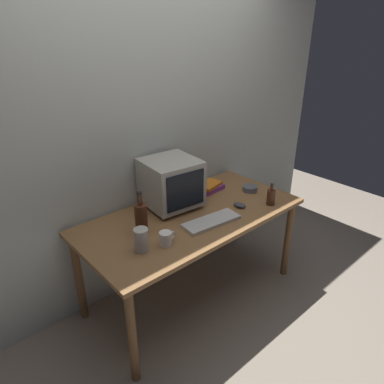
# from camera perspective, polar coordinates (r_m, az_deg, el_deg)

# --- Properties ---
(ground_plane) EXTENTS (6.00, 6.00, 0.00)m
(ground_plane) POSITION_cam_1_polar(r_m,az_deg,el_deg) (3.00, 0.00, -15.99)
(ground_plane) COLOR gray
(back_wall) EXTENTS (4.00, 0.08, 2.50)m
(back_wall) POSITION_cam_1_polar(r_m,az_deg,el_deg) (2.72, -6.64, 9.58)
(back_wall) COLOR beige
(back_wall) RESTS_ON ground
(desk) EXTENTS (1.66, 0.81, 0.73)m
(desk) POSITION_cam_1_polar(r_m,az_deg,el_deg) (2.61, 0.00, -5.17)
(desk) COLOR olive
(desk) RESTS_ON ground
(crt_monitor) EXTENTS (0.42, 0.42, 0.37)m
(crt_monitor) POSITION_cam_1_polar(r_m,az_deg,el_deg) (2.61, -3.44, 1.51)
(crt_monitor) COLOR #B2AD9E
(crt_monitor) RESTS_ON desk
(keyboard) EXTENTS (0.43, 0.20, 0.02)m
(keyboard) POSITION_cam_1_polar(r_m,az_deg,el_deg) (2.47, 3.17, -4.76)
(keyboard) COLOR beige
(keyboard) RESTS_ON desk
(computer_mouse) EXTENTS (0.08, 0.11, 0.04)m
(computer_mouse) POSITION_cam_1_polar(r_m,az_deg,el_deg) (2.69, 7.71, -2.12)
(computer_mouse) COLOR #3F3F47
(computer_mouse) RESTS_ON desk
(bottle_tall) EXTENTS (0.08, 0.08, 0.31)m
(bottle_tall) POSITION_cam_1_polar(r_m,az_deg,el_deg) (2.32, -8.26, -4.08)
(bottle_tall) COLOR #472314
(bottle_tall) RESTS_ON desk
(bottle_short) EXTENTS (0.06, 0.06, 0.18)m
(bottle_short) POSITION_cam_1_polar(r_m,az_deg,el_deg) (2.75, 12.69, -0.70)
(bottle_short) COLOR #472314
(bottle_short) RESTS_ON desk
(book_stack) EXTENTS (0.25, 0.18, 0.07)m
(book_stack) POSITION_cam_1_polar(r_m,az_deg,el_deg) (2.94, 2.82, 0.86)
(book_stack) COLOR #843893
(book_stack) RESTS_ON desk
(mug) EXTENTS (0.12, 0.08, 0.09)m
(mug) POSITION_cam_1_polar(r_m,az_deg,el_deg) (2.22, -4.25, -7.51)
(mug) COLOR white
(mug) RESTS_ON desk
(cd_spindle) EXTENTS (0.12, 0.12, 0.04)m
(cd_spindle) POSITION_cam_1_polar(r_m,az_deg,el_deg) (2.96, 9.38, 0.57)
(cd_spindle) COLOR #595B66
(cd_spindle) RESTS_ON desk
(metal_canister) EXTENTS (0.09, 0.09, 0.15)m
(metal_canister) POSITION_cam_1_polar(r_m,az_deg,el_deg) (2.17, -8.23, -7.70)
(metal_canister) COLOR #B7B2A8
(metal_canister) RESTS_ON desk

